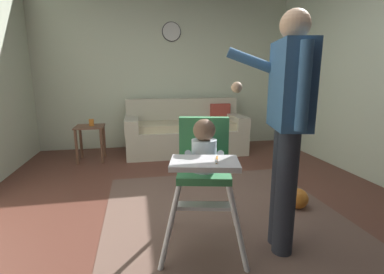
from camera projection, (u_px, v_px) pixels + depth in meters
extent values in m
cube|color=brown|center=(203.00, 223.00, 2.50)|extent=(5.91, 7.10, 0.10)
cube|color=silver|center=(167.00, 68.00, 4.87)|extent=(5.11, 0.06, 2.75)
cube|color=brown|center=(234.00, 231.00, 2.27)|extent=(2.09, 2.77, 0.01)
cube|color=beige|center=(186.00, 140.00, 4.61)|extent=(1.88, 0.84, 0.40)
cube|color=beige|center=(182.00, 112.00, 4.83)|extent=(1.88, 0.22, 0.46)
cube|color=beige|center=(132.00, 124.00, 4.38)|extent=(0.20, 0.84, 0.20)
cube|color=beige|center=(235.00, 121.00, 4.70)|extent=(0.20, 0.84, 0.20)
cube|color=beige|center=(161.00, 126.00, 4.43)|extent=(0.73, 0.60, 0.11)
cube|color=beige|center=(210.00, 125.00, 4.58)|extent=(0.73, 0.60, 0.11)
cube|color=#B24238|center=(220.00, 114.00, 4.84)|extent=(0.35, 0.12, 0.34)
cylinder|color=silver|center=(170.00, 227.00, 1.82)|extent=(0.19, 0.14, 0.55)
cylinder|color=silver|center=(238.00, 228.00, 1.81)|extent=(0.14, 0.19, 0.55)
cylinder|color=silver|center=(176.00, 198.00, 2.25)|extent=(0.14, 0.19, 0.55)
cylinder|color=silver|center=(231.00, 199.00, 2.24)|extent=(0.19, 0.14, 0.55)
cube|color=#37814D|center=(204.00, 173.00, 1.97)|extent=(0.43, 0.43, 0.05)
cube|color=#37814D|center=(204.00, 141.00, 2.07)|extent=(0.37, 0.15, 0.35)
cube|color=silver|center=(205.00, 163.00, 1.65)|extent=(0.45, 0.34, 0.03)
cube|color=silver|center=(204.00, 206.00, 1.90)|extent=(0.41, 0.19, 0.02)
cylinder|color=silver|center=(204.00, 155.00, 1.92)|extent=(0.20, 0.20, 0.22)
sphere|color=brown|center=(204.00, 130.00, 1.87)|extent=(0.15, 0.15, 0.15)
cylinder|color=silver|center=(188.00, 155.00, 1.88)|extent=(0.08, 0.15, 0.10)
cylinder|color=silver|center=(220.00, 156.00, 1.88)|extent=(0.08, 0.15, 0.10)
cylinder|color=#C67A23|center=(217.00, 160.00, 1.64)|extent=(0.05, 0.13, 0.01)
cube|color=white|center=(216.00, 161.00, 1.59)|extent=(0.02, 0.03, 0.02)
cylinder|color=#292C37|center=(281.00, 187.00, 2.03)|extent=(0.14, 0.14, 0.89)
cylinder|color=#292C37|center=(286.00, 194.00, 1.91)|extent=(0.14, 0.14, 0.89)
cube|color=#335983|center=(291.00, 85.00, 1.82)|extent=(0.29, 0.44, 0.56)
sphere|color=tan|center=(295.00, 25.00, 1.74)|extent=(0.19, 0.19, 0.19)
cylinder|color=#335983|center=(260.00, 64.00, 1.97)|extent=(0.48, 0.18, 0.23)
sphere|color=tan|center=(237.00, 87.00, 2.01)|extent=(0.08, 0.08, 0.08)
cylinder|color=#335983|center=(304.00, 87.00, 1.59)|extent=(0.07, 0.07, 0.51)
sphere|color=orange|center=(298.00, 198.00, 2.66)|extent=(0.19, 0.19, 0.19)
cube|color=brown|center=(90.00, 127.00, 4.09)|extent=(0.40, 0.40, 0.02)
cylinder|color=brown|center=(76.00, 147.00, 3.95)|extent=(0.04, 0.04, 0.50)
cylinder|color=brown|center=(102.00, 146.00, 4.02)|extent=(0.04, 0.04, 0.50)
cylinder|color=brown|center=(81.00, 142.00, 4.28)|extent=(0.04, 0.04, 0.50)
cylinder|color=brown|center=(104.00, 141.00, 4.34)|extent=(0.04, 0.04, 0.50)
cylinder|color=orange|center=(91.00, 122.00, 4.09)|extent=(0.07, 0.07, 0.10)
cylinder|color=white|center=(172.00, 32.00, 4.72)|extent=(0.30, 0.03, 0.30)
cylinder|color=black|center=(171.00, 32.00, 4.73)|extent=(0.32, 0.02, 0.32)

